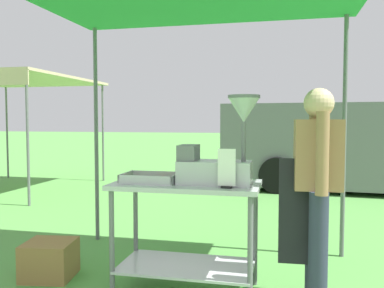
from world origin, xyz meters
The scene contains 9 objects.
ground_plane centered at (0.00, 6.00, 0.00)m, with size 70.00×70.00×0.00m, color #519342.
donut_cart centered at (0.23, 1.29, 0.62)m, with size 1.15×0.62×0.88m.
donut_tray centered at (-0.05, 1.24, 0.90)m, with size 0.43×0.30×0.07m.
donut_fryer centered at (0.50, 1.27, 1.11)m, with size 0.62×0.28×0.68m.
menu_sign centered at (0.58, 1.10, 1.01)m, with size 0.13×0.05×0.29m.
vendor centered at (1.22, 1.31, 0.90)m, with size 0.46×0.53×1.61m.
supply_crate centered at (-1.00, 1.31, 0.16)m, with size 0.46×0.44×0.32m.
van_grey centered at (2.74, 6.75, 0.88)m, with size 5.90×2.41×1.69m.
neighbour_tent centered at (-4.23, 5.25, 2.13)m, with size 2.67×2.97×2.20m.
Camera 1 is at (0.98, -1.83, 1.38)m, focal length 38.22 mm.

